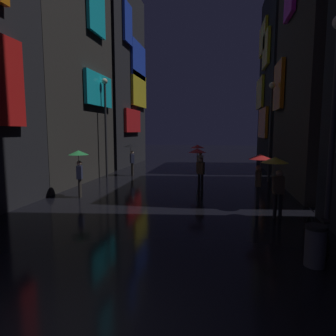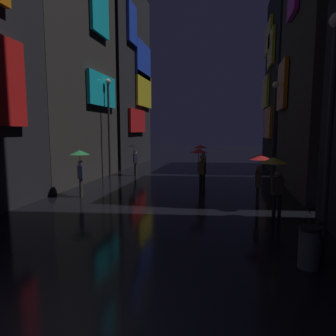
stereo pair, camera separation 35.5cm
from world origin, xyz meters
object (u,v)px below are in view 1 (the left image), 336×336
pedestrian_far_right_red (198,158)px  bicycle_parked_at_storefront (317,236)px  pedestrian_midstreet_centre_black (131,151)px  streetlamp_left_far (105,117)px  pedestrian_midstreet_left_green (79,160)px  streetlamp_right_far (271,121)px  pedestrian_near_crossing_yellow (276,170)px  pedestrian_foreground_left_red (260,166)px  pedestrian_foreground_right_red (198,152)px  trash_bin (315,246)px  streetlamp_right_near (335,106)px

pedestrian_far_right_red → bicycle_parked_at_storefront: pedestrian_far_right_red is taller
pedestrian_midstreet_centre_black → streetlamp_left_far: bearing=-137.0°
pedestrian_midstreet_left_green → streetlamp_left_far: streetlamp_left_far is taller
streetlamp_left_far → streetlamp_right_far: size_ratio=1.08×
bicycle_parked_at_storefront → streetlamp_left_far: streetlamp_left_far is taller
pedestrian_near_crossing_yellow → pedestrian_far_right_red: bearing=124.2°
pedestrian_foreground_left_red → pedestrian_far_right_red: size_ratio=1.00×
pedestrian_foreground_left_red → pedestrian_near_crossing_yellow: bearing=-73.7°
streetlamp_right_far → bicycle_parked_at_storefront: bearing=-92.2°
pedestrian_foreground_right_red → trash_bin: (3.51, -12.02, -1.20)m
pedestrian_midstreet_left_green → streetlamp_right_far: streetlamp_right_far is taller
pedestrian_foreground_left_red → pedestrian_midstreet_centre_black: same height
streetlamp_left_far → pedestrian_foreground_left_red: bearing=-35.8°
pedestrian_far_right_red → streetlamp_left_far: streetlamp_left_far is taller
pedestrian_foreground_right_red → bicycle_parked_at_storefront: size_ratio=1.16×
streetlamp_right_near → streetlamp_right_far: (-0.00, 10.03, -0.03)m
pedestrian_midstreet_left_green → streetlamp_left_far: 6.05m
pedestrian_near_crossing_yellow → streetlamp_left_far: (-9.05, 7.53, 2.16)m
bicycle_parked_at_storefront → streetlamp_left_far: (-9.60, 10.31, 3.44)m
pedestrian_near_crossing_yellow → trash_bin: (0.25, -3.68, -1.20)m
pedestrian_midstreet_centre_black → trash_bin: (8.04, -12.39, -1.20)m
pedestrian_midstreet_left_green → bicycle_parked_at_storefront: bearing=-28.6°
pedestrian_foreground_right_red → streetlamp_right_near: streetlamp_right_near is taller
streetlamp_left_far → pedestrian_foreground_right_red: bearing=7.9°
pedestrian_foreground_left_red → streetlamp_right_far: (1.33, 6.54, 1.91)m
pedestrian_midstreet_left_green → trash_bin: size_ratio=2.28×
pedestrian_foreground_right_red → streetlamp_right_near: 11.51m
pedestrian_foreground_left_red → streetlamp_left_far: bearing=144.2°
trash_bin → streetlamp_left_far: bearing=129.7°
pedestrian_foreground_right_red → streetlamp_left_far: (-5.79, -0.81, 2.16)m
pedestrian_midstreet_centre_black → streetlamp_right_far: 8.99m
trash_bin → pedestrian_foreground_right_red: bearing=106.3°
pedestrian_far_right_red → bicycle_parked_at_storefront: (3.51, -7.12, -1.28)m
pedestrian_far_right_red → bicycle_parked_at_storefront: size_ratio=1.16×
pedestrian_midstreet_centre_black → trash_bin: pedestrian_midstreet_centre_black is taller
pedestrian_midstreet_centre_black → pedestrian_midstreet_left_green: bearing=-93.0°
pedestrian_foreground_left_red → streetlamp_right_near: bearing=-69.1°
pedestrian_near_crossing_yellow → streetlamp_right_near: 3.09m
bicycle_parked_at_storefront → pedestrian_midstreet_left_green: bearing=151.4°
streetlamp_left_far → trash_bin: size_ratio=6.69×
pedestrian_midstreet_centre_black → pedestrian_far_right_red: (4.83, -4.37, 0.00)m
streetlamp_left_far → trash_bin: bearing=-50.3°
pedestrian_midstreet_left_green → trash_bin: pedestrian_midstreet_left_green is taller
pedestrian_foreground_left_red → pedestrian_midstreet_centre_black: (-7.40, 7.42, 0.00)m
pedestrian_midstreet_centre_black → bicycle_parked_at_storefront: pedestrian_midstreet_centre_black is taller
pedestrian_midstreet_centre_black → bicycle_parked_at_storefront: bearing=-54.0°
pedestrian_foreground_right_red → pedestrian_foreground_left_red: bearing=-67.8°
pedestrian_foreground_right_red → pedestrian_far_right_red: size_ratio=1.00×
pedestrian_near_crossing_yellow → streetlamp_left_far: streetlamp_left_far is taller
trash_bin → pedestrian_midstreet_centre_black: bearing=123.0°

